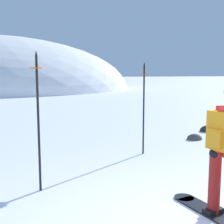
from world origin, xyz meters
name	(u,v)px	position (x,y,z in m)	size (l,w,h in m)	color
piste_marker_near	(38,113)	(-1.40, 2.07, 1.21)	(0.20, 0.20, 2.13)	black
piste_marker_far	(144,102)	(1.04, 3.38, 1.16)	(0.20, 0.20, 2.04)	black
rock_dark	(208,131)	(4.11, 4.97, 0.00)	(0.52, 0.45, 0.37)	#282628
rock_mid	(194,139)	(3.02, 4.17, 0.00)	(0.44, 0.37, 0.31)	#4C4742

